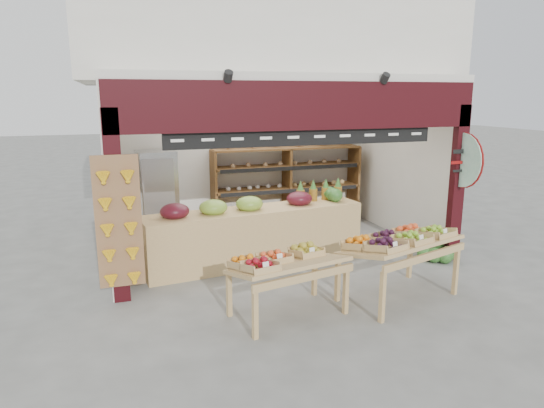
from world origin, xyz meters
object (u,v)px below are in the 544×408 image
Objects in this scene: display_table_left at (279,263)px; watermelon_pile at (434,249)px; mid_counter at (255,234)px; back_shelving at (287,170)px; refrigerator at (158,196)px; display_table_right at (400,242)px; cardboard_stack at (211,246)px.

display_table_left is 3.53m from watermelon_pile.
mid_counter is 3.14m from watermelon_pile.
watermelon_pile is at bearing -59.98° from back_shelving.
refrigerator is (-2.75, -0.21, -0.36)m from back_shelving.
back_shelving is 4.12m from display_table_right.
display_table_right reaches higher than display_table_left.
display_table_right is at bearing -87.85° from back_shelving.
refrigerator is at bearing 106.29° from display_table_left.
mid_counter is (1.41, -1.84, -0.37)m from refrigerator.
display_table_left is 1.77m from display_table_right.
back_shelving is 2.78m from refrigerator.
cardboard_stack is at bearing 149.18° from mid_counter.
refrigerator reaches higher than display_table_right.
refrigerator reaches higher than watermelon_pile.
back_shelving is 2.79m from cardboard_stack.
refrigerator reaches higher than display_table_left.
watermelon_pile is (3.01, -0.84, -0.32)m from mid_counter.
cardboard_stack is at bearing -140.49° from back_shelving.
cardboard_stack is at bearing 99.21° from display_table_left.
display_table_left reaches higher than cardboard_stack.
cardboard_stack is 1.51× the size of watermelon_pile.
display_table_left is at bearing 179.96° from display_table_right.
back_shelving is at bearing 39.51° from cardboard_stack.
refrigerator is 1.78× the size of cardboard_stack.
back_shelving is 3.26× the size of cardboard_stack.
display_table_left is at bearing -80.79° from cardboard_stack.
display_table_right is 2.04m from watermelon_pile.
mid_counter reaches higher than display_table_right.
cardboard_stack is (0.74, -1.44, -0.65)m from refrigerator.
back_shelving reaches higher than refrigerator.
watermelon_pile is (1.67, -2.89, -1.06)m from back_shelving.
back_shelving is 1.83× the size of refrigerator.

